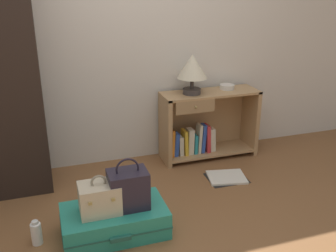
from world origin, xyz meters
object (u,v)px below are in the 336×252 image
at_px(suitcase_large, 115,221).
at_px(open_book_on_floor, 227,177).
at_px(bookshelf, 205,125).
at_px(handbag, 128,189).
at_px(bowl, 227,87).
at_px(train_case, 100,198).
at_px(bottle, 36,233).
at_px(table_lamp, 192,68).

relative_size(suitcase_large, open_book_on_floor, 1.94).
relative_size(bookshelf, suitcase_large, 1.30).
xyz_separation_m(suitcase_large, open_book_on_floor, (1.11, 0.48, -0.09)).
bearing_deg(bookshelf, handbag, -134.93).
distance_m(bowl, train_case, 1.81).
height_order(bookshelf, train_case, bookshelf).
bearing_deg(handbag, bottle, 175.11).
xyz_separation_m(bowl, bottle, (-1.87, -0.97, -0.61)).
bearing_deg(suitcase_large, table_lamp, 45.80).
height_order(bowl, handbag, bowl).
bearing_deg(suitcase_large, train_case, -173.74).
xyz_separation_m(bookshelf, suitcase_large, (-1.11, -1.00, -0.23)).
distance_m(bookshelf, handbag, 1.42).
height_order(table_lamp, train_case, table_lamp).
bearing_deg(train_case, open_book_on_floor, 22.24).
distance_m(bookshelf, table_lamp, 0.61).
relative_size(train_case, handbag, 0.76).
distance_m(bookshelf, open_book_on_floor, 0.60).
bearing_deg(open_book_on_floor, handbag, -154.17).
bearing_deg(handbag, open_book_on_floor, 25.83).
height_order(bowl, open_book_on_floor, bowl).
relative_size(table_lamp, bowl, 2.60).
bearing_deg(bowl, bottle, -152.47).
bearing_deg(bookshelf, table_lamp, -173.24).
height_order(suitcase_large, open_book_on_floor, suitcase_large).
bearing_deg(bottle, bookshelf, 30.15).
bearing_deg(table_lamp, train_case, -136.59).
distance_m(train_case, handbag, 0.20).
xyz_separation_m(suitcase_large, handbag, (0.11, -0.00, 0.24)).
bearing_deg(train_case, table_lamp, 43.41).
distance_m(suitcase_large, handbag, 0.26).
relative_size(bottle, open_book_on_floor, 0.48).
relative_size(bookshelf, table_lamp, 2.56).
bearing_deg(bowl, suitcase_large, -142.66).
bearing_deg(suitcase_large, bottle, 174.62).
bearing_deg(train_case, handbag, 1.67).
relative_size(bookshelf, bottle, 5.31).
height_order(suitcase_large, train_case, train_case).
relative_size(suitcase_large, handbag, 1.95).
bearing_deg(handbag, bookshelf, 45.07).
height_order(handbag, bottle, handbag).
height_order(bowl, train_case, bowl).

